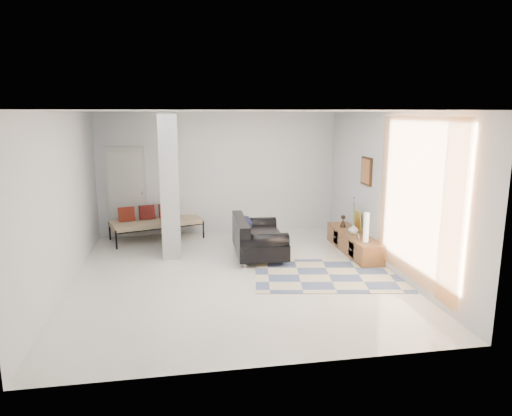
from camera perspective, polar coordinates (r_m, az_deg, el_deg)
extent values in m
plane|color=beige|center=(8.07, -2.58, -8.30)|extent=(6.00, 6.00, 0.00)
plane|color=white|center=(7.58, -2.78, 12.01)|extent=(6.00, 6.00, 0.00)
plane|color=silver|center=(10.65, -4.65, 4.36)|extent=(6.00, 0.00, 6.00)
plane|color=silver|center=(4.81, 1.70, -4.75)|extent=(6.00, 0.00, 6.00)
plane|color=silver|center=(7.86, -22.99, 0.81)|extent=(0.00, 6.00, 6.00)
plane|color=silver|center=(8.48, 16.12, 2.03)|extent=(0.00, 6.00, 6.00)
cube|color=#A3A8AA|center=(9.23, -10.70, 3.05)|extent=(0.35, 1.20, 2.80)
cube|color=beige|center=(10.69, -15.88, 1.92)|extent=(0.85, 0.06, 2.04)
plane|color=#FF9C43|center=(7.43, 19.39, 0.88)|extent=(0.00, 2.55, 2.55)
cube|color=#341E0E|center=(9.24, 13.64, 4.50)|extent=(0.04, 0.45, 0.55)
cube|color=brown|center=(9.45, 12.10, -4.26)|extent=(0.45, 2.00, 0.40)
cube|color=#341E0E|center=(8.98, 11.86, -5.10)|extent=(0.02, 0.27, 0.28)
cube|color=#341E0E|center=(9.78, 9.97, -3.63)|extent=(0.02, 0.27, 0.28)
cube|color=gold|center=(9.67, 12.59, -1.47)|extent=(0.09, 0.32, 0.40)
cube|color=silver|center=(8.95, 12.61, -3.46)|extent=(0.04, 0.10, 0.12)
cylinder|color=silver|center=(8.41, -1.42, -7.08)|extent=(0.05, 0.05, 0.10)
cylinder|color=silver|center=(9.66, -2.31, -4.58)|extent=(0.05, 0.05, 0.10)
cylinder|color=silver|center=(8.52, 3.50, -6.85)|extent=(0.05, 0.05, 0.10)
cylinder|color=silver|center=(9.75, 1.98, -4.41)|extent=(0.05, 0.05, 0.10)
cube|color=black|center=(9.02, 0.41, -4.44)|extent=(0.98, 1.58, 0.30)
cube|color=black|center=(8.89, -1.92, -2.48)|extent=(0.25, 1.56, 0.36)
cylinder|color=black|center=(8.33, 1.07, -4.17)|extent=(0.89, 0.31, 0.28)
cylinder|color=black|center=(9.58, -0.16, -2.03)|extent=(0.89, 0.31, 0.28)
cube|color=black|center=(8.89, -1.15, -2.33)|extent=(0.16, 0.57, 0.31)
cylinder|color=black|center=(9.88, -17.06, -3.83)|extent=(0.04, 0.04, 0.40)
cylinder|color=black|center=(10.34, -6.59, -2.68)|extent=(0.04, 0.04, 0.40)
cylinder|color=black|center=(10.63, -17.81, -2.77)|extent=(0.04, 0.04, 0.40)
cylinder|color=black|center=(11.07, -8.02, -1.75)|extent=(0.04, 0.04, 0.40)
cube|color=beige|center=(10.40, -12.32, -1.78)|extent=(2.08, 1.35, 0.12)
cube|color=maroon|center=(10.36, -15.87, -0.75)|extent=(0.37, 0.26, 0.33)
cube|color=maroon|center=(10.45, -13.47, -0.52)|extent=(0.37, 0.26, 0.33)
cube|color=maroon|center=(10.56, -11.12, -0.29)|extent=(0.37, 0.26, 0.33)
cube|color=beige|center=(8.13, 9.08, -8.25)|extent=(2.79, 2.09, 0.01)
cylinder|color=white|center=(8.76, 13.62, -2.38)|extent=(0.10, 0.10, 0.55)
imported|color=silver|center=(9.29, 12.05, -2.59)|extent=(0.23, 0.23, 0.21)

